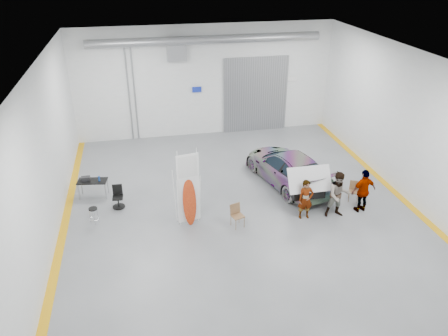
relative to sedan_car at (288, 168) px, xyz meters
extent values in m
plane|color=slate|center=(-2.58, -1.53, -0.74)|extent=(16.00, 16.00, 0.00)
cube|color=silver|center=(-9.58, -1.53, 2.26)|extent=(0.02, 16.00, 6.00)
cube|color=silver|center=(4.42, -1.53, 2.26)|extent=(0.02, 16.00, 6.00)
cube|color=silver|center=(-2.58, 6.47, 2.26)|extent=(14.00, 0.02, 6.00)
cube|color=silver|center=(-2.58, -9.53, 2.26)|extent=(14.00, 0.02, 6.00)
cube|color=white|center=(-2.58, -1.53, 5.26)|extent=(14.00, 16.00, 0.02)
cube|color=gray|center=(0.22, 6.39, 1.36)|extent=(3.60, 0.12, 4.20)
cube|color=gray|center=(-4.08, 6.39, 4.06)|extent=(1.00, 0.50, 1.20)
cylinder|color=gray|center=(-2.58, 5.87, 4.56)|extent=(11.90, 0.44, 0.44)
cube|color=#1428A4|center=(-3.08, 6.39, 1.86)|extent=(0.50, 0.04, 0.30)
cube|color=white|center=(2.22, 6.39, 2.16)|extent=(0.70, 0.04, 0.25)
cylinder|color=gray|center=(-6.38, 6.39, 1.76)|extent=(0.08, 0.08, 5.00)
cylinder|color=gray|center=(-6.68, 6.39, 1.76)|extent=(0.08, 0.08, 5.00)
cube|color=orange|center=(-9.43, -1.53, -0.74)|extent=(0.30, 16.00, 0.01)
cube|color=orange|center=(4.27, -1.53, -0.74)|extent=(0.30, 16.00, 0.01)
imported|color=silver|center=(0.00, 0.00, 0.00)|extent=(3.21, 5.46, 1.48)
imported|color=#836047|center=(-0.28, -2.86, 0.07)|extent=(0.61, 0.41, 1.63)
imported|color=#455F7F|center=(0.99, -3.00, 0.21)|extent=(1.00, 0.81, 1.90)
imported|color=#A97738|center=(2.11, -2.86, 0.18)|extent=(1.11, 0.58, 1.83)
cube|color=white|center=(-4.76, -2.34, 0.29)|extent=(0.87, 0.19, 1.86)
ellipsoid|color=#D74C12|center=(-4.76, -2.42, 0.24)|extent=(0.55, 0.33, 1.96)
cube|color=white|center=(-4.76, -2.36, 1.69)|extent=(0.84, 0.19, 0.98)
cylinder|color=white|center=(-5.13, -2.34, 0.81)|extent=(0.02, 0.02, 3.10)
cylinder|color=white|center=(-4.40, -2.34, 0.81)|extent=(0.02, 0.02, 3.10)
cube|color=brown|center=(-2.98, -2.94, -0.28)|extent=(0.54, 0.52, 0.04)
cube|color=brown|center=(-2.98, -2.74, -0.04)|extent=(0.44, 0.22, 0.41)
cube|color=brown|center=(2.16, -2.08, -0.31)|extent=(0.53, 0.52, 0.04)
cube|color=brown|center=(2.16, -1.89, -0.09)|extent=(0.40, 0.26, 0.38)
cylinder|color=black|center=(-8.29, -1.63, -0.09)|extent=(0.33, 0.33, 0.05)
torus|color=silver|center=(-8.29, -1.63, -0.53)|extent=(0.35, 0.35, 0.02)
cylinder|color=gray|center=(-8.98, 0.21, -0.38)|extent=(0.03, 0.03, 0.72)
cylinder|color=gray|center=(-7.88, 0.21, -0.38)|extent=(0.03, 0.03, 0.72)
cylinder|color=gray|center=(-8.98, 0.72, -0.38)|extent=(0.03, 0.03, 0.72)
cylinder|color=gray|center=(-7.88, 0.72, -0.38)|extent=(0.03, 0.03, 0.72)
cube|color=black|center=(-8.43, 0.46, 0.00)|extent=(1.28, 0.78, 0.04)
cylinder|color=#184094|center=(-8.13, 0.36, 0.13)|extent=(0.08, 0.08, 0.22)
cube|color=black|center=(-8.68, 0.52, 0.11)|extent=(0.35, 0.22, 0.18)
cylinder|color=black|center=(-7.40, -0.64, -0.71)|extent=(0.50, 0.50, 0.04)
cylinder|color=black|center=(-7.40, -0.64, -0.49)|extent=(0.05, 0.05, 0.43)
cube|color=black|center=(-7.40, -0.64, -0.27)|extent=(0.44, 0.44, 0.06)
cube|color=black|center=(-7.40, -0.45, -0.01)|extent=(0.40, 0.08, 0.45)
cube|color=silver|center=(0.00, -2.31, 0.76)|extent=(1.73, 1.05, 0.04)
camera|label=1|loc=(-6.27, -16.30, 8.74)|focal=35.00mm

